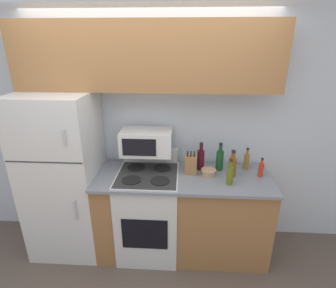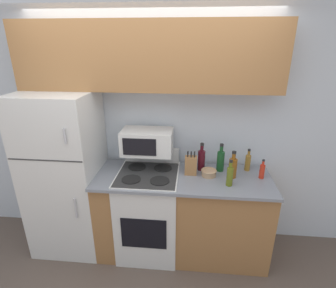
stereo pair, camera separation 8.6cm
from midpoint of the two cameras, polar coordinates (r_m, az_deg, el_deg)
name	(u,v)px [view 1 (the left image)]	position (r m, az deg, el deg)	size (l,w,h in m)	color
ground_plane	(146,268)	(3.03, -5.77, -25.32)	(12.00, 12.00, 0.00)	brown
wall_back	(151,131)	(2.91, -4.62, 2.75)	(8.00, 0.05, 2.55)	silver
lower_cabinets	(182,214)	(2.93, 2.20, -14.91)	(1.77, 0.67, 0.94)	#9E6B3D
refrigerator	(64,176)	(3.00, -22.44, -6.51)	(0.73, 0.67, 1.76)	silver
upper_cabinets	(146,56)	(2.58, -5.75, 18.45)	(2.50, 0.32, 0.63)	#9E6B3D
stove	(149,212)	(2.93, -5.06, -14.44)	(0.62, 0.65, 1.11)	silver
microwave	(146,142)	(2.71, -5.61, 0.44)	(0.52, 0.31, 0.25)	silver
knife_block	(191,165)	(2.67, 4.01, -4.56)	(0.12, 0.08, 0.25)	#9E6B3D
bowl	(209,172)	(2.69, 7.91, -6.06)	(0.16, 0.16, 0.07)	tan
bottle_wine_red	(201,159)	(2.77, 6.24, -3.25)	(0.08, 0.08, 0.30)	#470F19
bottle_whiskey	(232,166)	(2.68, 12.92, -4.74)	(0.08, 0.08, 0.28)	brown
bottle_hot_sauce	(261,169)	(2.77, 18.75, -5.23)	(0.05, 0.05, 0.20)	red
bottle_wine_green	(220,159)	(2.78, 10.33, -3.34)	(0.08, 0.08, 0.30)	#194C23
bottle_olive_oil	(230,175)	(2.53, 12.39, -6.51)	(0.06, 0.06, 0.26)	#5B6619
bottle_vinegar	(246,161)	(2.87, 15.89, -3.55)	(0.06, 0.06, 0.24)	olive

